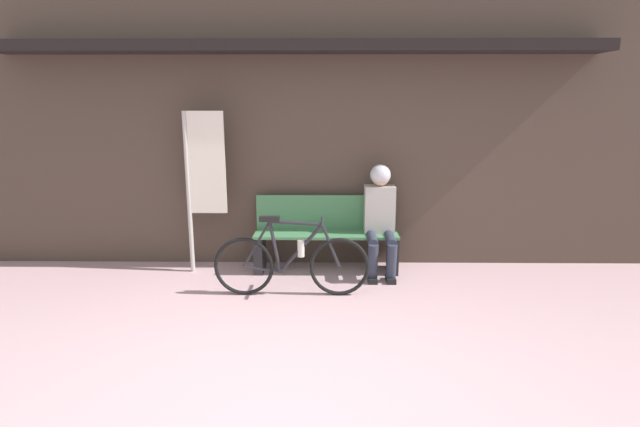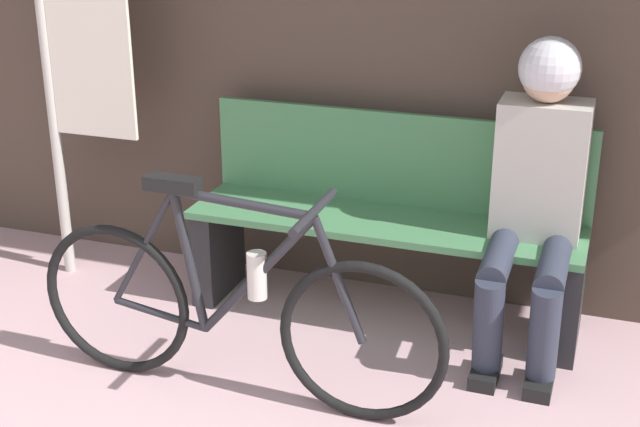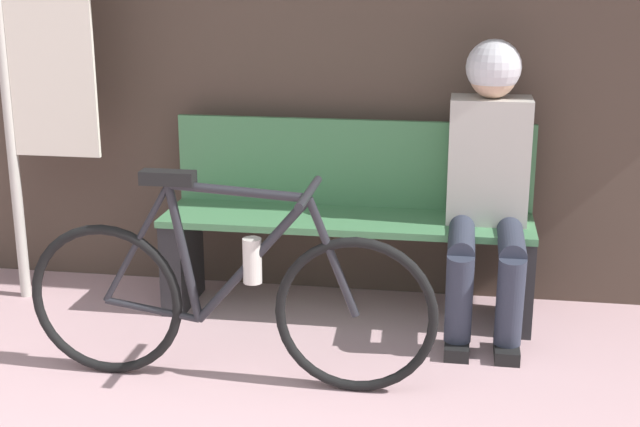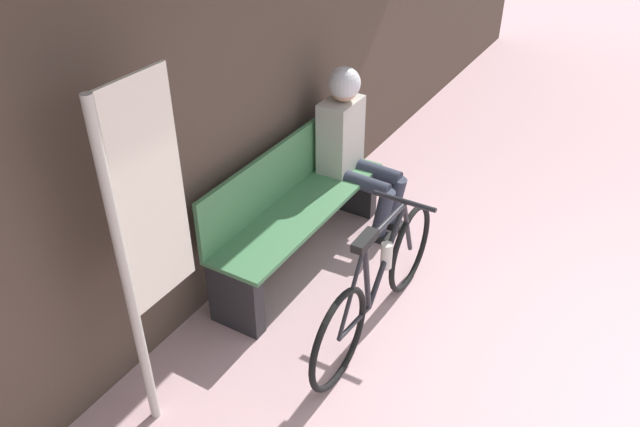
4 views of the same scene
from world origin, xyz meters
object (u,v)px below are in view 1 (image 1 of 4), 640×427
at_px(person_seated, 380,212).
at_px(banner_pole, 201,173).
at_px(bicycle, 292,263).
at_px(park_bench_near, 326,236).

relative_size(person_seated, banner_pole, 0.68).
bearing_deg(bicycle, banner_pole, 145.74).
distance_m(bicycle, banner_pole, 1.50).
relative_size(bicycle, person_seated, 1.26).
bearing_deg(park_bench_near, person_seated, -10.03).
bearing_deg(park_bench_near, bicycle, -113.29).
bearing_deg(bicycle, person_seated, 36.10).
bearing_deg(banner_pole, bicycle, -34.26).
distance_m(person_seated, banner_pole, 2.04).
bearing_deg(banner_pole, park_bench_near, 3.58).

